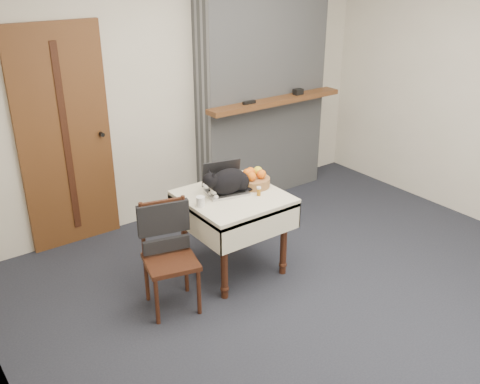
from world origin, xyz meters
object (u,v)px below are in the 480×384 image
object	(u,v)px
side_table	(233,208)
pill_bottle	(259,191)
cat	(229,182)
fruit_basket	(254,179)
door	(65,140)
chair	(167,240)
laptop	(225,184)
cream_jar	(201,202)

from	to	relation	value
side_table	pill_bottle	distance (m)	0.26
cat	fruit_basket	size ratio (longest dim) A/B	1.87
door	pill_bottle	xyz separation A→B (m)	(1.05, -1.42, -0.26)
side_table	chair	distance (m)	0.67
laptop	fruit_basket	size ratio (longest dim) A/B	1.44
cat	cream_jar	distance (m)	0.33
door	side_table	xyz separation A→B (m)	(0.89, -1.29, -0.41)
laptop	cream_jar	bearing A→B (deg)	-143.86
cat	fruit_basket	world-z (taller)	cat
cream_jar	fruit_basket	bearing A→B (deg)	6.91
door	laptop	world-z (taller)	door
cat	pill_bottle	size ratio (longest dim) A/B	6.66
pill_bottle	fruit_basket	size ratio (longest dim) A/B	0.28
cat	side_table	bearing A→B (deg)	-78.91
laptop	cat	size ratio (longest dim) A/B	0.77
door	chair	size ratio (longest dim) A/B	2.37
side_table	pill_bottle	world-z (taller)	pill_bottle
cream_jar	pill_bottle	xyz separation A→B (m)	(0.49, -0.11, -0.00)
cat	chair	world-z (taller)	cat
laptop	pill_bottle	distance (m)	0.29
cat	chair	xyz separation A→B (m)	(-0.66, -0.13, -0.27)
door	cat	size ratio (longest dim) A/B	4.03
pill_bottle	door	bearing A→B (deg)	126.53
cat	pill_bottle	xyz separation A→B (m)	(0.17, -0.17, -0.07)
laptop	chair	bearing A→B (deg)	-150.12
door	laptop	distance (m)	1.50
pill_bottle	cream_jar	bearing A→B (deg)	167.66
laptop	cat	world-z (taller)	same
pill_bottle	chair	world-z (taller)	chair
chair	cream_jar	bearing A→B (deg)	23.79
cream_jar	fruit_basket	size ratio (longest dim) A/B	0.30
cream_jar	chair	xyz separation A→B (m)	(-0.34, -0.06, -0.20)
cat	pill_bottle	world-z (taller)	cat
door	cat	world-z (taller)	door
door	fruit_basket	bearing A→B (deg)	-47.53
door	pill_bottle	size ratio (longest dim) A/B	26.87
cat	cream_jar	size ratio (longest dim) A/B	6.21
side_table	cat	size ratio (longest dim) A/B	1.57
side_table	laptop	xyz separation A→B (m)	(-0.01, 0.11, 0.17)
laptop	fruit_basket	xyz separation A→B (m)	(0.26, -0.06, 0.00)
fruit_basket	cat	bearing A→B (deg)	-179.47
side_table	cat	distance (m)	0.22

